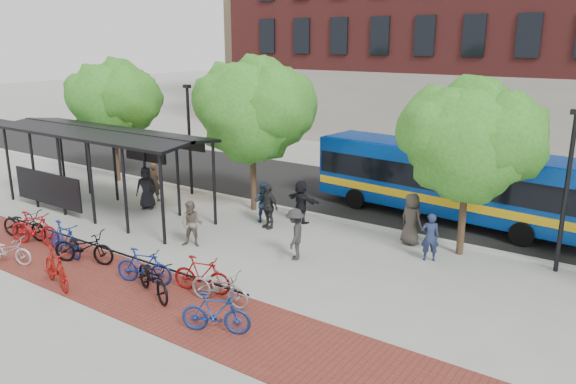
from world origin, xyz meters
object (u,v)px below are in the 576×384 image
Objects in this scene: pedestrian_1 at (154,182)px; pedestrian_5 at (301,202)px; tree_b at (255,106)px; tree_c at (472,137)px; bike_2 at (8,251)px; bike_8 at (153,278)px; bike_10 at (220,287)px; pedestrian_6 at (411,219)px; bike_11 at (216,313)px; tree_a at (114,98)px; bike_4 at (84,247)px; bus at (446,178)px; bike_3 at (65,239)px; bike_7 at (144,266)px; bike_0 at (24,224)px; bike_1 at (35,229)px; bike_5 at (56,268)px; pedestrian_4 at (268,206)px; pedestrian_8 at (192,224)px; bike_9 at (202,275)px; lamp_post_right at (567,188)px; pedestrian_0 at (147,188)px; bus_shelter at (100,142)px; pedestrian_7 at (430,237)px.

pedestrian_1 reaches higher than pedestrian_5.
tree_b is 1.09× the size of tree_c.
bike_2 is 0.83× the size of bike_8.
tree_b reaches higher than bike_10.
bike_11 is at bearing 100.36° from pedestrian_6.
bike_4 is at bearing -44.49° from tree_a.
bike_11 is (-1.37, -12.31, -1.16)m from bus.
bike_3 reaches higher than bike_7.
bike_8 is at bearing 101.29° from pedestrian_5.
bike_0 is 2.73m from bike_3.
bike_5 is (3.74, -1.60, -0.03)m from bike_1.
pedestrian_4 is (-0.93, 6.69, 0.32)m from bike_8.
pedestrian_8 reaches higher than bike_5.
bike_1 is at bearing 79.76° from bike_9.
pedestrian_0 is at bearing -169.99° from lamp_post_right.
tree_c is at bearing -73.29° from bike_4.
lamp_post_right reaches higher than pedestrian_5.
bike_1 is (5.22, -7.92, -3.62)m from tree_a.
bus_shelter is 6.57m from bike_2.
bike_7 is (6.67, -0.14, -0.00)m from bike_0.
bus is 5.25× the size of bike_8.
bus reaches higher than pedestrian_0.
pedestrian_4 reaches higher than bike_0.
pedestrian_1 is 11.86m from pedestrian_6.
bike_9 is 1.01× the size of bike_11.
pedestrian_0 is 5.36m from pedestrian_8.
bike_8 is at bearing 124.04° from pedestrian_1.
tree_a reaches higher than tree_c.
bus reaches higher than bike_1.
tree_b is 3.05× the size of bike_0.
bike_5 is 5.76m from bike_11.
pedestrian_4 is 6.39m from pedestrian_7.
bike_0 is 10.39m from pedestrian_5.
bike_10 is at bearing -52.34° from bike_5.
pedestrian_6 is at bearing -68.22° from bike_0.
bike_11 is (5.68, -8.85, -3.92)m from tree_b.
pedestrian_0 reaches higher than bike_11.
bike_4 is (4.32, -4.12, -2.44)m from bus_shelter.
bike_8 is 4.04m from pedestrian_8.
pedestrian_1 is (-11.70, -4.98, -0.82)m from bus.
bike_8 is at bearing -85.68° from pedestrian_8.
pedestrian_0 reaches higher than bike_0.
bus_shelter reaches higher than bike_2.
pedestrian_4 is at bearing 1.69° from bike_5.
pedestrian_0 is at bearing 7.75° from bike_4.
bike_4 is 1.08× the size of bike_5.
bike_1 is 0.96× the size of bike_4.
lamp_post_right is 2.77× the size of bike_7.
bus is at bearing -68.90° from pedestrian_6.
pedestrian_4 is (-5.17, -5.09, -0.82)m from bus.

